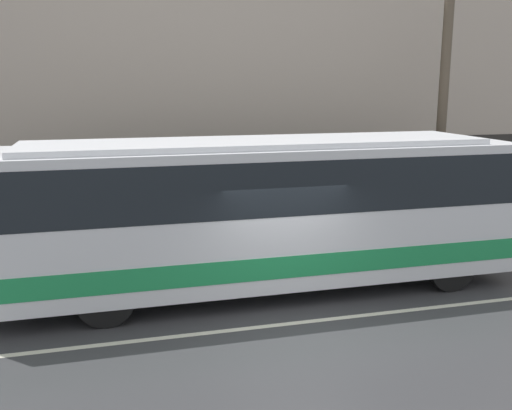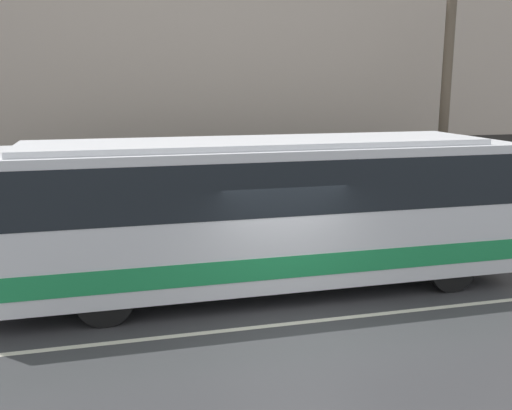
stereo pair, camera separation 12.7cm
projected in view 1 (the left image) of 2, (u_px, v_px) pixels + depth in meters
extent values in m
plane|color=#38383A|center=(296.00, 323.00, 10.80)|extent=(60.00, 60.00, 0.00)
cube|color=gray|center=(233.00, 245.00, 15.81)|extent=(60.00, 2.64, 0.14)
cube|color=#B7A899|center=(220.00, 18.00, 15.91)|extent=(60.00, 0.30, 12.46)
cube|color=#2D2B28|center=(223.00, 189.00, 16.77)|extent=(60.00, 0.06, 2.80)
cube|color=beige|center=(296.00, 323.00, 10.80)|extent=(54.00, 0.14, 0.01)
cube|color=silver|center=(258.00, 211.00, 12.21)|extent=(11.30, 2.59, 2.83)
cube|color=#1E8C4C|center=(258.00, 250.00, 12.40)|extent=(11.25, 2.62, 0.45)
cube|color=black|center=(258.00, 179.00, 12.07)|extent=(10.96, 2.61, 1.07)
cube|color=orange|center=(488.00, 147.00, 13.38)|extent=(0.12, 1.94, 0.28)
cube|color=silver|center=(258.00, 143.00, 11.91)|extent=(9.61, 2.20, 0.12)
cylinder|color=black|center=(451.00, 267.00, 12.43)|extent=(1.08, 0.28, 1.08)
cylinder|color=black|center=(399.00, 240.00, 14.57)|extent=(1.08, 0.28, 1.08)
cylinder|color=black|center=(105.00, 299.00, 10.57)|extent=(1.08, 0.28, 1.08)
cylinder|color=black|center=(104.00, 262.00, 12.72)|extent=(1.08, 0.28, 1.08)
cylinder|color=brown|center=(442.00, 108.00, 15.67)|extent=(0.27, 0.27, 7.27)
cylinder|color=#1E5933|center=(60.00, 225.00, 15.03)|extent=(0.36, 0.36, 1.30)
sphere|color=tan|center=(57.00, 196.00, 14.87)|extent=(0.24, 0.24, 0.24)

